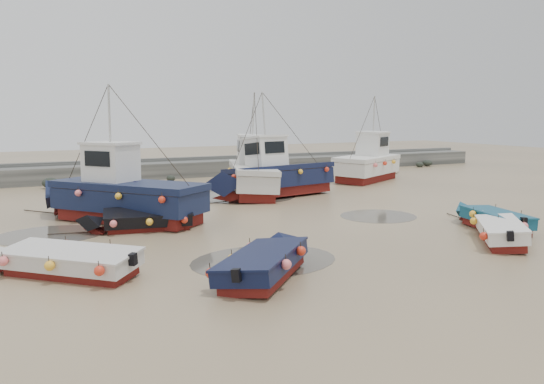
{
  "coord_description": "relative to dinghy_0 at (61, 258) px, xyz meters",
  "views": [
    {
      "loc": [
        -11.41,
        -18.57,
        4.89
      ],
      "look_at": [
        -0.86,
        2.81,
        1.4
      ],
      "focal_mm": 35.0,
      "sensor_mm": 36.0,
      "label": 1
    }
  ],
  "objects": [
    {
      "name": "cabin_boat_1",
      "position": [
        12.07,
        12.85,
        0.8
      ],
      "size": [
        4.92,
        10.12,
        6.22
      ],
      "rotation": [
        0.0,
        0.0,
        -0.32
      ],
      "color": "maroon",
      "rests_on": "ground"
    },
    {
      "name": "ground",
      "position": [
        10.24,
        1.55,
        -0.54
      ],
      "size": [
        120.0,
        120.0,
        0.0
      ],
      "primitive_type": "plane",
      "color": "tan",
      "rests_on": "ground"
    },
    {
      "name": "dinghy_3",
      "position": [
        15.67,
        -2.94,
        0.01
      ],
      "size": [
        4.32,
        4.92,
        1.43
      ],
      "rotation": [
        0.0,
        0.0,
        -0.7
      ],
      "color": "maroon",
      "rests_on": "ground"
    },
    {
      "name": "puddle_c",
      "position": [
        0.06,
        6.07,
        -0.53
      ],
      "size": [
        4.43,
        4.43,
        0.01
      ],
      "primitive_type": "cylinder",
      "color": "#4F493E",
      "rests_on": "ground"
    },
    {
      "name": "dinghy_2",
      "position": [
        17.19,
        -1.1,
        0.02
      ],
      "size": [
        2.55,
        5.48,
        1.43
      ],
      "rotation": [
        0.0,
        0.0,
        -0.23
      ],
      "color": "maroon",
      "rests_on": "ground"
    },
    {
      "name": "seawall",
      "position": [
        10.29,
        23.54,
        0.09
      ],
      "size": [
        60.0,
        4.92,
        1.5
      ],
      "color": "slate",
      "rests_on": "ground"
    },
    {
      "name": "dinghy_0",
      "position": [
        0.0,
        0.0,
        0.0
      ],
      "size": [
        5.33,
        5.13,
        1.43
      ],
      "rotation": [
        0.0,
        0.0,
        0.81
      ],
      "color": "maroon",
      "rests_on": "ground"
    },
    {
      "name": "puddle_b",
      "position": [
        14.66,
        3.38,
        -0.53
      ],
      "size": [
        3.74,
        3.74,
        0.01
      ],
      "primitive_type": "cylinder",
      "color": "#4F493E",
      "rests_on": "ground"
    },
    {
      "name": "puddle_a",
      "position": [
        6.28,
        -1.31,
        -0.53
      ],
      "size": [
        5.09,
        5.09,
        0.01
      ],
      "primitive_type": "cylinder",
      "color": "#4F493E",
      "rests_on": "ground"
    },
    {
      "name": "person",
      "position": [
        3.8,
        7.24,
        -0.54
      ],
      "size": [
        0.72,
        0.49,
        1.9
      ],
      "primitive_type": "imported",
      "rotation": [
        0.0,
        0.0,
        3.09
      ],
      "color": "#181A37",
      "rests_on": "ground"
    },
    {
      "name": "puddle_d",
      "position": [
        11.41,
        12.51,
        -0.53
      ],
      "size": [
        6.31,
        6.31,
        0.01
      ],
      "primitive_type": "cylinder",
      "color": "#4F493E",
      "rests_on": "ground"
    },
    {
      "name": "cabin_boat_0",
      "position": [
        3.13,
        7.75,
        0.79
      ],
      "size": [
        7.58,
        8.8,
        6.22
      ],
      "rotation": [
        0.0,
        0.0,
        0.69
      ],
      "color": "maroon",
      "rests_on": "ground"
    },
    {
      "name": "dinghy_1",
      "position": [
        5.67,
        -2.92,
        0.0
      ],
      "size": [
        5.04,
        5.09,
        1.43
      ],
      "rotation": [
        0.0,
        0.0,
        -0.78
      ],
      "color": "maroon",
      "rests_on": "ground"
    },
    {
      "name": "cabin_boat_2",
      "position": [
        12.77,
        11.06,
        0.81
      ],
      "size": [
        9.94,
        3.92,
        6.22
      ],
      "rotation": [
        0.0,
        0.0,
        1.76
      ],
      "color": "maroon",
      "rests_on": "ground"
    },
    {
      "name": "dinghy_4",
      "position": [
        3.56,
        5.33,
        0.01
      ],
      "size": [
        5.94,
        2.35,
        1.43
      ],
      "rotation": [
        0.0,
        0.0,
        1.39
      ],
      "color": "maroon",
      "rests_on": "ground"
    },
    {
      "name": "cabin_boat_3",
      "position": [
        22.96,
        15.21,
        0.83
      ],
      "size": [
        8.85,
        5.86,
        6.22
      ],
      "rotation": [
        0.0,
        0.0,
        -1.07
      ],
      "color": "maroon",
      "rests_on": "ground"
    }
  ]
}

